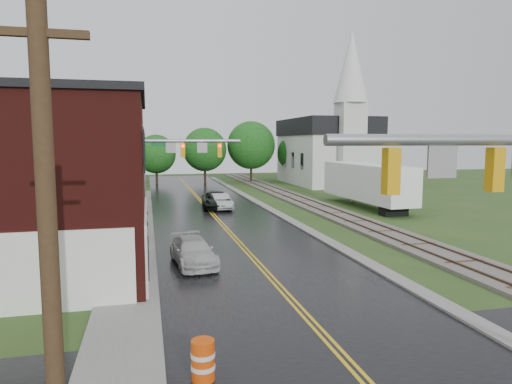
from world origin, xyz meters
name	(u,v)px	position (x,y,z in m)	size (l,w,h in m)	color
main_road	(214,216)	(0.00, 30.00, 0.00)	(10.00, 90.00, 0.02)	black
curb_right	(262,206)	(5.40, 35.00, 0.00)	(0.80, 70.00, 0.12)	gray
sidewalk_left	(136,231)	(-6.20, 25.00, 0.00)	(2.40, 50.00, 0.12)	gray
yellow_house	(62,185)	(-11.00, 26.00, 3.20)	(8.00, 7.00, 6.40)	tan
darkred_building	(93,187)	(-10.00, 35.00, 2.20)	(7.00, 6.00, 4.40)	#3F0F0C
church	(329,144)	(20.00, 53.74, 5.83)	(10.40, 18.40, 20.00)	silver
railroad	(307,203)	(10.00, 35.00, 0.11)	(3.20, 80.00, 0.30)	#59544C
traffic_signal_far	(173,158)	(-3.47, 27.00, 4.97)	(7.34, 0.43, 7.20)	gray
utility_pole_a	(48,239)	(-6.80, 0.00, 4.72)	(1.80, 0.28, 9.00)	#382616
utility_pole_b	(123,165)	(-6.80, 22.00, 4.72)	(1.80, 0.28, 9.00)	#382616
utility_pole_c	(133,155)	(-6.80, 44.00, 4.72)	(1.80, 0.28, 9.00)	#382616
tree_left_c	(56,159)	(-13.85, 39.90, 4.51)	(6.00, 6.00, 7.65)	black
tree_left_e	(114,154)	(-8.85, 45.90, 4.81)	(6.40, 6.40, 8.16)	black
suv_dark	(216,200)	(0.80, 34.05, 0.76)	(2.53, 5.50, 1.53)	black
sedan_silver	(220,202)	(1.08, 33.47, 0.71)	(1.50, 4.32, 1.42)	#ABABB0
pickup_white	(193,252)	(-3.20, 15.26, 0.66)	(1.86, 4.58, 1.33)	silver
semi_trailer	(367,182)	(14.56, 31.45, 2.39)	(3.20, 13.11, 4.06)	black
construction_barrel	(203,360)	(-4.06, 4.00, 0.54)	(0.61, 0.61, 1.09)	#D44409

